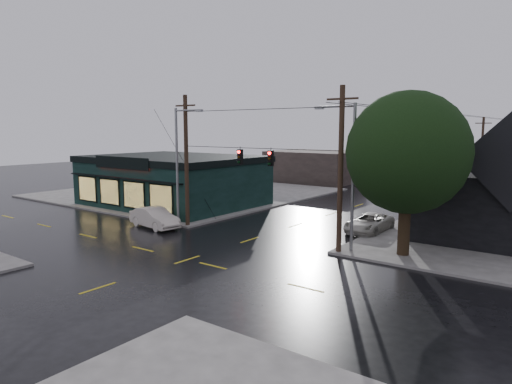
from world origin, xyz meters
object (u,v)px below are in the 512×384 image
Objects in this scene: corner_tree at (407,153)px; utility_pole_nw at (188,227)px; suv_silver at (369,223)px; sedan_cream at (155,218)px; utility_pole_ne at (338,254)px.

corner_tree is 17.63m from utility_pole_nw.
corner_tree reaches higher than suv_silver.
suv_silver is at bearing -50.08° from sedan_cream.
utility_pole_nw reaches higher than suv_silver.
utility_pole_nw is 2.65m from sedan_cream.
suv_silver is (13.92, 8.46, -0.10)m from sedan_cream.
sedan_cream is at bearing -173.00° from utility_pole_ne.
utility_pole_ne is 2.11× the size of sedan_cream.
sedan_cream is (-14.76, -1.81, 0.79)m from utility_pole_ne.
corner_tree is 0.95× the size of utility_pole_ne.
utility_pole_ne is (13.00, 0.00, 0.00)m from utility_pole_nw.
utility_pole_nw is 13.87m from suv_silver.
corner_tree is at bearing 5.77° from utility_pole_nw.
sedan_cream is (-1.76, -1.81, 0.79)m from utility_pole_nw.
utility_pole_nw reaches higher than sedan_cream.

